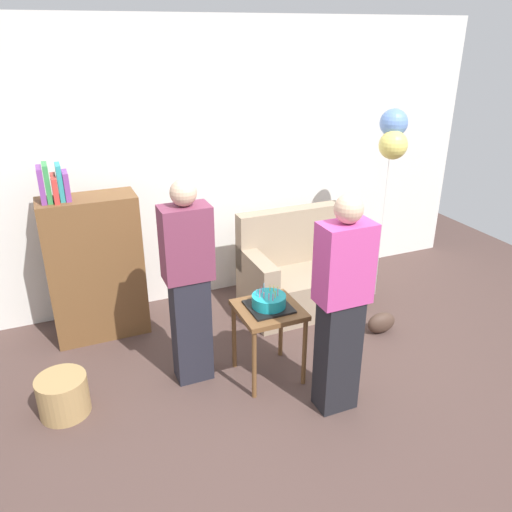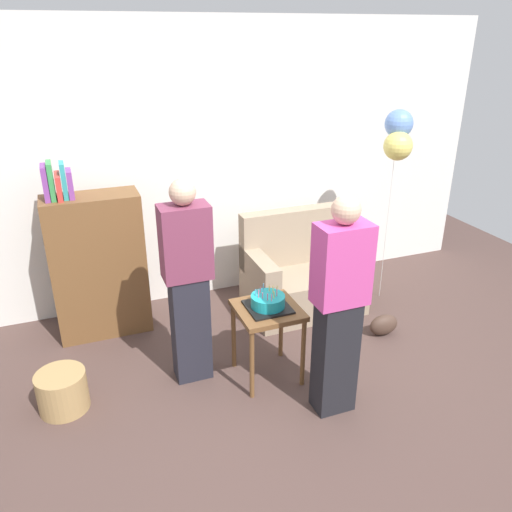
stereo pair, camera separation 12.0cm
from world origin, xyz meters
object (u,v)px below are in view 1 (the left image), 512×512
Objects in this scene: birthday_cake at (269,302)px; handbag at (381,323)px; couch at (298,275)px; wicker_basket at (63,395)px; person_holding_cake at (341,307)px; side_table at (269,319)px; bookshelf at (95,266)px; person_blowing_candles at (189,284)px; balloon_bunch at (393,134)px.

handbag is (1.22, 0.17, -0.57)m from birthday_cake.
couch reaches higher than handbag.
handbag is (2.76, 0.00, -0.05)m from wicker_basket.
person_holding_cake is at bearing -106.84° from couch.
side_table is 1.72× the size of wicker_basket.
bookshelf is 1.64m from side_table.
birthday_cake is at bearing -171.93° from handbag.
side_table reaches higher than handbag.
wicker_basket is at bearing -161.67° from couch.
couch is 1.56m from person_blowing_candles.
wicker_basket is (-1.55, 0.17, -0.52)m from birthday_cake.
birthday_cake is 1.64m from wicker_basket.
balloon_bunch is (2.72, -0.42, 1.01)m from bookshelf.
balloon_bunch is at bearing 10.64° from wicker_basket.
side_table is at bearing -28.14° from birthday_cake.
couch is 0.69× the size of bookshelf.
person_holding_cake reaches higher than handbag.
person_blowing_candles is 4.53× the size of wicker_basket.
birthday_cake is (1.14, -1.17, -0.00)m from bookshelf.
side_table is at bearing -6.34° from wicker_basket.
balloon_bunch reaches higher than person_blowing_candles.
birthday_cake is at bearing -45.85° from bookshelf.
wicker_basket reaches higher than handbag.
wicker_basket is at bearing -169.36° from balloon_bunch.
bookshelf is at bearing 172.61° from couch.
bookshelf is 2.23m from person_holding_cake.
person_blowing_candles is (-1.30, -0.71, 0.49)m from couch.
balloon_bunch reaches higher than person_holding_cake.
birthday_cake is 1.14× the size of handbag.
wicker_basket is (-2.29, -0.76, -0.19)m from couch.
birthday_cake is 2.03m from balloon_bunch.
bookshelf is 2.59× the size of side_table.
person_holding_cake is (1.44, -1.69, 0.16)m from bookshelf.
side_table is at bearing -57.45° from person_holding_cake.
bookshelf reaches higher than wicker_basket.
person_holding_cake is at bearing -20.50° from wicker_basket.
bookshelf is at bearing 134.15° from side_table.
couch is 0.58× the size of balloon_bunch.
balloon_bunch is (1.58, 0.76, 1.02)m from birthday_cake.
couch is 1.77× the size of side_table.
person_blowing_candles reaches higher than wicker_basket.
person_holding_cake is at bearing -49.55° from bookshelf.
person_blowing_candles reaches higher than bookshelf.
birthday_cake is 0.62m from person_holding_cake.
bookshelf is at bearing 67.99° from wicker_basket.
birthday_cake reaches higher than handbag.
birthday_cake reaches higher than wicker_basket.
person_holding_cake is (0.30, -0.52, 0.16)m from birthday_cake.
person_blowing_candles is (0.58, -0.95, 0.16)m from bookshelf.
wicker_basket is at bearing 173.66° from birthday_cake.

